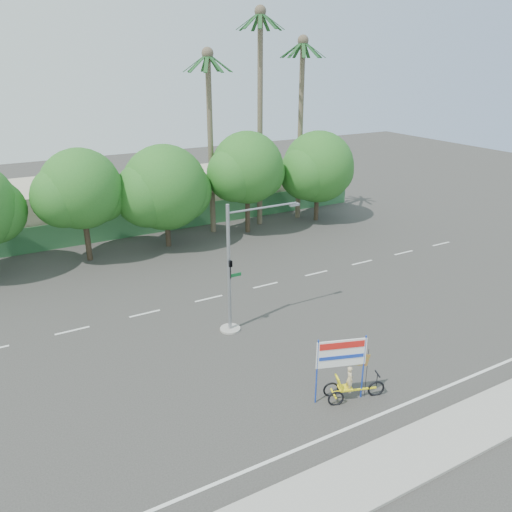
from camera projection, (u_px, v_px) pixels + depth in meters
ground at (311, 353)px, 24.78m from camera, size 120.00×120.00×0.00m
sidewalk_near at (425, 448)px, 18.65m from camera, size 50.00×2.40×0.12m
fence at (165, 220)px, 41.92m from camera, size 38.00×0.08×2.00m
building_left at (29, 211)px, 40.73m from camera, size 12.00×8.00×4.00m
building_right at (227, 188)px, 48.88m from camera, size 14.00×8.00×3.60m
tree_left at (81, 192)px, 34.42m from camera, size 6.66×5.60×8.07m
tree_center at (164, 190)px, 37.32m from camera, size 7.62×6.40×7.85m
tree_right at (247, 170)px, 40.18m from camera, size 6.90×5.80×8.36m
tree_far_right at (318, 169)px, 43.53m from camera, size 7.38×6.20×7.94m
palm_tall at (260, 100)px, 40.39m from camera, size 3.73×3.79×17.45m
palm_mid at (301, 112)px, 42.57m from camera, size 3.73×3.79×15.45m
palm_short at (210, 124)px, 38.96m from camera, size 3.73×3.79×14.45m
traffic_signal at (234, 279)px, 25.96m from camera, size 4.72×1.10×7.00m
trike_billboard at (347, 374)px, 20.98m from camera, size 3.01×1.31×3.10m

